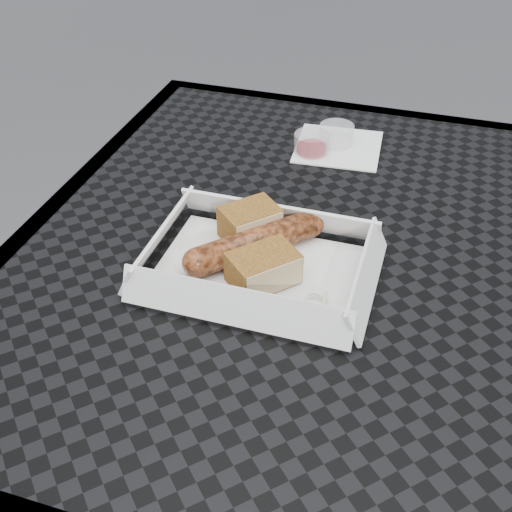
{
  "coord_description": "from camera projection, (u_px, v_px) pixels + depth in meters",
  "views": [
    {
      "loc": [
        0.06,
        -0.58,
        1.2
      ],
      "look_at": [
        -0.1,
        -0.07,
        0.78
      ],
      "focal_mm": 45.0,
      "sensor_mm": 36.0,
      "label": 1
    }
  ],
  "objects": [
    {
      "name": "patio_table",
      "position": [
        351.0,
        305.0,
        0.78
      ],
      "size": [
        0.8,
        0.8,
        0.74
      ],
      "color": "black",
      "rests_on": "ground"
    },
    {
      "name": "food_tray",
      "position": [
        259.0,
        271.0,
        0.71
      ],
      "size": [
        0.22,
        0.15,
        0.0
      ],
      "primitive_type": "cube",
      "color": "white",
      "rests_on": "patio_table"
    },
    {
      "name": "bratwurst",
      "position": [
        256.0,
        242.0,
        0.72
      ],
      "size": [
        0.13,
        0.14,
        0.03
      ],
      "rotation": [
        0.0,
        0.0,
        0.82
      ],
      "color": "brown",
      "rests_on": "food_tray"
    },
    {
      "name": "bread_near",
      "position": [
        250.0,
        223.0,
        0.74
      ],
      "size": [
        0.08,
        0.08,
        0.04
      ],
      "primitive_type": "cube",
      "rotation": [
        0.0,
        0.0,
        0.82
      ],
      "color": "olive",
      "rests_on": "food_tray"
    },
    {
      "name": "bread_far",
      "position": [
        263.0,
        268.0,
        0.68
      ],
      "size": [
        0.08,
        0.08,
        0.04
      ],
      "primitive_type": "cube",
      "rotation": [
        0.0,
        0.0,
        0.82
      ],
      "color": "olive",
      "rests_on": "food_tray"
    },
    {
      "name": "veg_garnish",
      "position": [
        311.0,
        308.0,
        0.65
      ],
      "size": [
        0.03,
        0.03,
        0.0
      ],
      "color": "#DF4009",
      "rests_on": "food_tray"
    },
    {
      "name": "napkin",
      "position": [
        338.0,
        147.0,
        0.93
      ],
      "size": [
        0.13,
        0.13,
        0.0
      ],
      "primitive_type": "cube",
      "rotation": [
        0.0,
        0.0,
        0.07
      ],
      "color": "white",
      "rests_on": "patio_table"
    },
    {
      "name": "condiment_cup_sauce",
      "position": [
        312.0,
        144.0,
        0.91
      ],
      "size": [
        0.05,
        0.05,
        0.03
      ],
      "primitive_type": "cylinder",
      "color": "maroon",
      "rests_on": "patio_table"
    },
    {
      "name": "condiment_cup_empty",
      "position": [
        336.0,
        135.0,
        0.93
      ],
      "size": [
        0.05,
        0.05,
        0.03
      ],
      "primitive_type": "cylinder",
      "color": "silver",
      "rests_on": "patio_table"
    }
  ]
}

